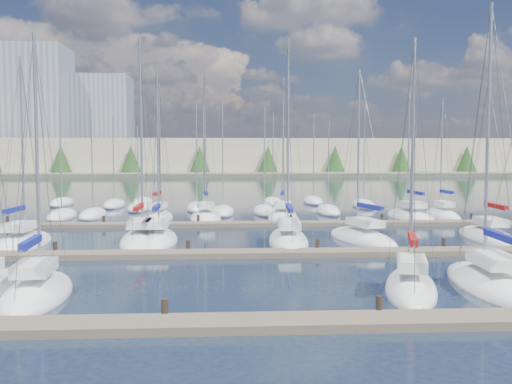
{
  "coord_description": "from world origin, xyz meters",
  "views": [
    {
      "loc": [
        -1.82,
        -17.84,
        6.23
      ],
      "look_at": [
        0.0,
        14.0,
        4.0
      ],
      "focal_mm": 40.0,
      "sensor_mm": 36.0,
      "label": 1
    }
  ],
  "objects": [
    {
      "name": "ground",
      "position": [
        0.0,
        60.0,
        0.0
      ],
      "size": [
        400.0,
        400.0,
        0.0
      ],
      "primitive_type": "plane",
      "color": "#1C2839",
      "rests_on": "ground"
    },
    {
      "name": "sailboat_k",
      "position": [
        2.65,
        21.01,
        0.19
      ],
      "size": [
        3.3,
        10.04,
        14.81
      ],
      "rotation": [
        0.0,
        0.0,
        -0.06
      ],
      "color": "white",
      "rests_on": "ground"
    },
    {
      "name": "dock_near",
      "position": [
        0.0,
        2.01,
        0.15
      ],
      "size": [
        44.0,
        1.93,
        1.1
      ],
      "color": "#6B5E4C",
      "rests_on": "ground"
    },
    {
      "name": "sailboat_e",
      "position": [
        10.46,
        7.45,
        0.18
      ],
      "size": [
        3.44,
        8.93,
        13.83
      ],
      "rotation": [
        0.0,
        0.0,
        -0.07
      ],
      "color": "white",
      "rests_on": "ground"
    },
    {
      "name": "sailboat_j",
      "position": [
        -6.36,
        21.64,
        0.18
      ],
      "size": [
        2.79,
        7.58,
        12.77
      ],
      "rotation": [
        0.0,
        0.0,
        0.02
      ],
      "color": "white",
      "rests_on": "ground"
    },
    {
      "name": "sailboat_m",
      "position": [
        17.03,
        21.44,
        0.17
      ],
      "size": [
        3.09,
        8.8,
        12.12
      ],
      "rotation": [
        0.0,
        0.0,
        -0.05
      ],
      "color": "white",
      "rests_on": "ground"
    },
    {
      "name": "sailboat_c",
      "position": [
        -9.85,
        6.8,
        0.18
      ],
      "size": [
        3.22,
        7.31,
        12.1
      ],
      "rotation": [
        0.0,
        0.0,
        0.08
      ],
      "color": "white",
      "rests_on": "ground"
    },
    {
      "name": "sailboat_q",
      "position": [
        15.79,
        34.69,
        0.17
      ],
      "size": [
        3.71,
        9.03,
        12.71
      ],
      "rotation": [
        0.0,
        0.0,
        0.07
      ],
      "color": "white",
      "rests_on": "ground"
    },
    {
      "name": "sailboat_p",
      "position": [
        3.74,
        35.19,
        0.18
      ],
      "size": [
        3.89,
        8.57,
        13.99
      ],
      "rotation": [
        0.0,
        0.0,
        -0.14
      ],
      "color": "white",
      "rests_on": "ground"
    },
    {
      "name": "dock_mid",
      "position": [
        0.0,
        16.01,
        0.15
      ],
      "size": [
        44.0,
        1.93,
        1.1
      ],
      "color": "#6B5E4C",
      "rests_on": "ground"
    },
    {
      "name": "sailboat_d",
      "position": [
        6.54,
        6.86,
        0.19
      ],
      "size": [
        4.17,
        7.58,
        12.08
      ],
      "rotation": [
        0.0,
        0.0,
        -0.28
      ],
      "color": "white",
      "rests_on": "ground"
    },
    {
      "name": "distant_boats",
      "position": [
        -4.34,
        43.76,
        0.29
      ],
      "size": [
        36.93,
        20.75,
        13.3
      ],
      "color": "#9EA0A5",
      "rests_on": "ground"
    },
    {
      "name": "sailboat_i",
      "position": [
        -7.58,
        22.01,
        0.19
      ],
      "size": [
        2.83,
        9.43,
        15.14
      ],
      "rotation": [
        0.0,
        0.0,
        0.02
      ],
      "color": "white",
      "rests_on": "ground"
    },
    {
      "name": "sailboat_l",
      "position": [
        7.92,
        21.47,
        0.18
      ],
      "size": [
        4.8,
        8.87,
        12.8
      ],
      "rotation": [
        0.0,
        0.0,
        0.25
      ],
      "color": "white",
      "rests_on": "ground"
    },
    {
      "name": "dock_far",
      "position": [
        0.0,
        30.01,
        0.15
      ],
      "size": [
        44.0,
        1.93,
        1.1
      ],
      "color": "#6B5E4C",
      "rests_on": "ground"
    },
    {
      "name": "sailboat_r",
      "position": [
        19.14,
        35.34,
        0.19
      ],
      "size": [
        2.16,
        7.26,
        12.12
      ],
      "rotation": [
        0.0,
        0.0,
        0.01
      ],
      "color": "white",
      "rests_on": "ground"
    },
    {
      "name": "sailboat_n",
      "position": [
        -7.75,
        34.74,
        0.2
      ],
      "size": [
        2.75,
        7.42,
        13.3
      ],
      "rotation": [
        0.0,
        0.0,
        -0.08
      ],
      "color": "white",
      "rests_on": "ground"
    },
    {
      "name": "shoreline",
      "position": [
        -13.29,
        149.77,
        7.44
      ],
      "size": [
        400.0,
        60.0,
        38.0
      ],
      "color": "#666B51",
      "rests_on": "ground"
    },
    {
      "name": "sailboat_o",
      "position": [
        -3.49,
        35.04,
        0.19
      ],
      "size": [
        3.35,
        7.92,
        14.5
      ],
      "rotation": [
        0.0,
        0.0,
        0.07
      ],
      "color": "white",
      "rests_on": "ground"
    },
    {
      "name": "sailboat_h",
      "position": [
        -15.32,
        20.68,
        0.18
      ],
      "size": [
        3.32,
        8.05,
        13.36
      ],
      "rotation": [
        0.0,
        0.0,
        -0.04
      ],
      "color": "white",
      "rests_on": "ground"
    }
  ]
}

